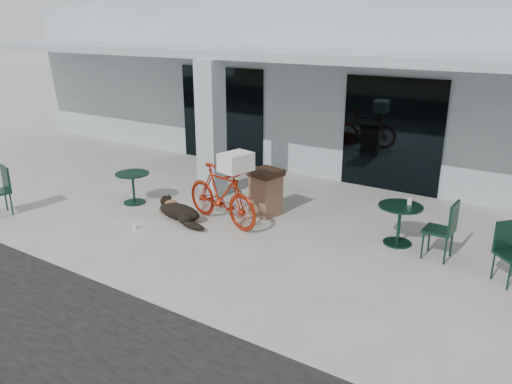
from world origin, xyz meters
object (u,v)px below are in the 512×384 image
Objects in this scene: dog at (179,211)px; cafe_table_far at (399,225)px; cafe_table_near at (133,188)px; trash_receptacle at (266,192)px; bicycle at (221,195)px; cafe_chair_far_b at (439,230)px.

cafe_table_far is (4.15, 1.31, 0.18)m from dog.
trash_receptacle is (2.87, 1.01, 0.14)m from cafe_table_near.
bicycle is 0.98m from dog.
cafe_table_near is (-1.55, 0.23, 0.15)m from dog.
cafe_table_near is 0.76× the size of trash_receptacle.
bicycle reaches higher than cafe_table_near.
cafe_chair_far_b is at bearing -15.09° from cafe_table_far.
trash_receptacle reaches higher than cafe_table_far.
bicycle is 2.38m from cafe_table_near.
bicycle is 4.14m from cafe_chair_far_b.
dog is 1.20× the size of trash_receptacle.
trash_receptacle is at bearing 19.38° from cafe_table_near.
bicycle is at bearing 39.59° from dog.
bicycle is 3.47m from cafe_table_far.
cafe_table_far is (3.33, 0.95, -0.22)m from bicycle.
cafe_table_near is at bearing -80.09° from cafe_chair_far_b.
cafe_chair_far_b is at bearing 7.77° from cafe_table_near.
cafe_chair_far_b is (0.74, -0.20, 0.15)m from cafe_table_far.
cafe_table_near is 0.94× the size of cafe_table_far.
trash_receptacle is (1.32, 1.24, 0.30)m from dog.
trash_receptacle is at bearing -17.49° from bicycle.
cafe_table_far is 2.83m from trash_receptacle.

